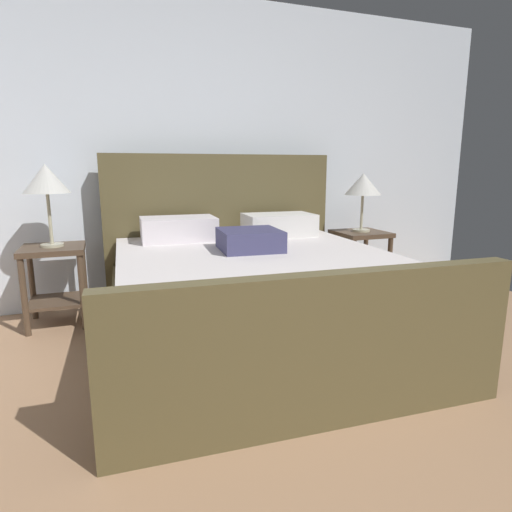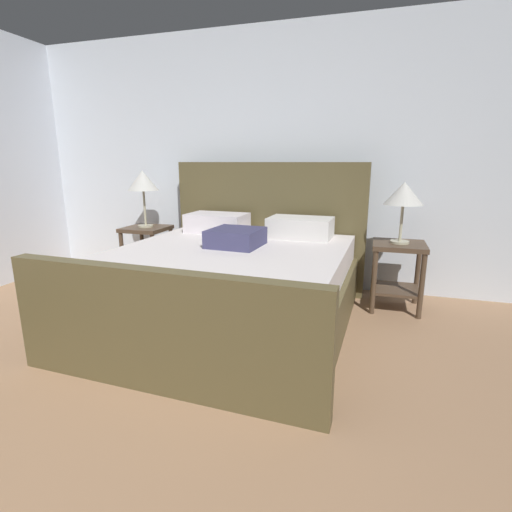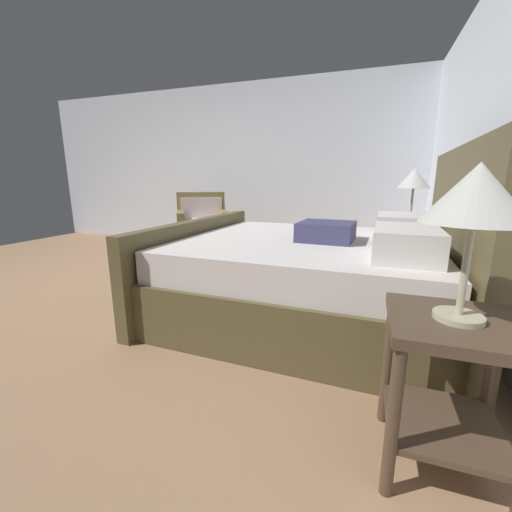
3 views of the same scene
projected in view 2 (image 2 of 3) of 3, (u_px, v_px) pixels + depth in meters
name	position (u px, v px, depth m)	size (l,w,h in m)	color
wall_back	(275.00, 161.00, 4.01)	(5.55, 0.12, 2.59)	silver
bed	(232.00, 280.00, 3.13)	(2.03, 2.19, 1.28)	brown
nightstand_right	(397.00, 265.00, 3.39)	(0.44, 0.44, 0.60)	#4C3A2A
table_lamp_right	(404.00, 195.00, 3.25)	(0.32, 0.32, 0.52)	#B7B293
nightstand_left	(147.00, 245.00, 4.22)	(0.44, 0.44, 0.60)	#4C3A2A
table_lamp_left	(143.00, 182.00, 4.06)	(0.32, 0.32, 0.60)	#B7B293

